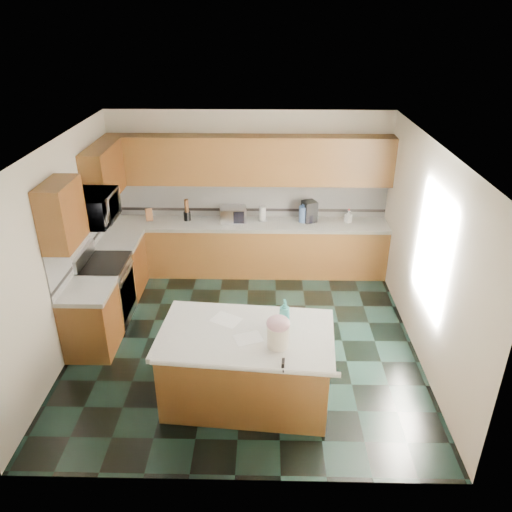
{
  "coord_description": "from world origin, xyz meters",
  "views": [
    {
      "loc": [
        0.28,
        -5.67,
        4.12
      ],
      "look_at": [
        0.15,
        0.35,
        1.12
      ],
      "focal_mm": 35.0,
      "sensor_mm": 36.0,
      "label": 1
    }
  ],
  "objects_px": {
    "coffee_maker": "(309,211)",
    "island_base": "(246,368)",
    "soap_bottle_island": "(284,313)",
    "island_top": "(246,335)",
    "toaster_oven": "(233,214)",
    "knife_block": "(149,215)",
    "treat_jar": "(278,336)"
  },
  "relations": [
    {
      "from": "island_base",
      "to": "coffee_maker",
      "type": "bearing_deg",
      "value": 78.84
    },
    {
      "from": "soap_bottle_island",
      "to": "coffee_maker",
      "type": "xyz_separation_m",
      "value": [
        0.5,
        3.08,
        0.01
      ]
    },
    {
      "from": "soap_bottle_island",
      "to": "toaster_oven",
      "type": "relative_size",
      "value": 0.79
    },
    {
      "from": "treat_jar",
      "to": "soap_bottle_island",
      "type": "height_order",
      "value": "soap_bottle_island"
    },
    {
      "from": "knife_block",
      "to": "soap_bottle_island",
      "type": "bearing_deg",
      "value": -71.58
    },
    {
      "from": "island_base",
      "to": "knife_block",
      "type": "distance_m",
      "value": 3.69
    },
    {
      "from": "toaster_oven",
      "to": "island_top",
      "type": "bearing_deg",
      "value": -90.76
    },
    {
      "from": "island_base",
      "to": "knife_block",
      "type": "relative_size",
      "value": 8.74
    },
    {
      "from": "treat_jar",
      "to": "toaster_oven",
      "type": "relative_size",
      "value": 0.57
    },
    {
      "from": "treat_jar",
      "to": "knife_block",
      "type": "relative_size",
      "value": 1.16
    },
    {
      "from": "soap_bottle_island",
      "to": "coffee_maker",
      "type": "height_order",
      "value": "coffee_maker"
    },
    {
      "from": "coffee_maker",
      "to": "island_base",
      "type": "bearing_deg",
      "value": -128.31
    },
    {
      "from": "island_base",
      "to": "coffee_maker",
      "type": "distance_m",
      "value": 3.42
    },
    {
      "from": "island_base",
      "to": "toaster_oven",
      "type": "height_order",
      "value": "toaster_oven"
    },
    {
      "from": "toaster_oven",
      "to": "coffee_maker",
      "type": "distance_m",
      "value": 1.27
    },
    {
      "from": "island_top",
      "to": "soap_bottle_island",
      "type": "bearing_deg",
      "value": 22.89
    },
    {
      "from": "island_top",
      "to": "toaster_oven",
      "type": "height_order",
      "value": "toaster_oven"
    },
    {
      "from": "treat_jar",
      "to": "toaster_oven",
      "type": "xyz_separation_m",
      "value": [
        -0.69,
        3.42,
        0.0
      ]
    },
    {
      "from": "island_base",
      "to": "treat_jar",
      "type": "relative_size",
      "value": 7.55
    },
    {
      "from": "island_top",
      "to": "toaster_oven",
      "type": "xyz_separation_m",
      "value": [
        -0.34,
        3.19,
        0.15
      ]
    },
    {
      "from": "soap_bottle_island",
      "to": "knife_block",
      "type": "xyz_separation_m",
      "value": [
        -2.17,
        3.05,
        -0.06
      ]
    },
    {
      "from": "island_base",
      "to": "soap_bottle_island",
      "type": "bearing_deg",
      "value": 22.89
    },
    {
      "from": "knife_block",
      "to": "toaster_oven",
      "type": "height_order",
      "value": "toaster_oven"
    },
    {
      "from": "island_base",
      "to": "treat_jar",
      "type": "height_order",
      "value": "treat_jar"
    },
    {
      "from": "island_base",
      "to": "soap_bottle_island",
      "type": "xyz_separation_m",
      "value": [
        0.42,
        0.14,
        0.66
      ]
    },
    {
      "from": "island_top",
      "to": "treat_jar",
      "type": "xyz_separation_m",
      "value": [
        0.34,
        -0.23,
        0.15
      ]
    },
    {
      "from": "island_top",
      "to": "coffee_maker",
      "type": "bearing_deg",
      "value": 78.84
    },
    {
      "from": "coffee_maker",
      "to": "island_top",
      "type": "bearing_deg",
      "value": -128.31
    },
    {
      "from": "knife_block",
      "to": "treat_jar",
      "type": "bearing_deg",
      "value": -75.5
    },
    {
      "from": "island_base",
      "to": "soap_bottle_island",
      "type": "height_order",
      "value": "soap_bottle_island"
    },
    {
      "from": "island_base",
      "to": "island_top",
      "type": "bearing_deg",
      "value": 0.0
    },
    {
      "from": "treat_jar",
      "to": "coffee_maker",
      "type": "xyz_separation_m",
      "value": [
        0.58,
        3.45,
        0.06
      ]
    }
  ]
}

